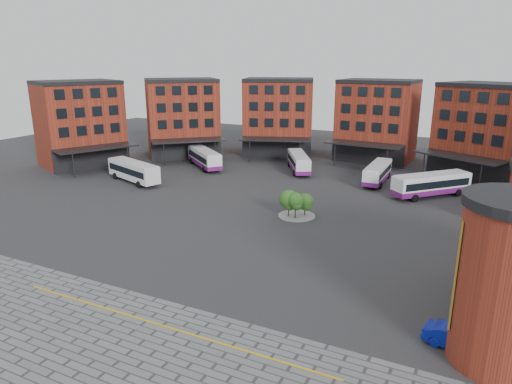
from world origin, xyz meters
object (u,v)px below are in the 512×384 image
at_px(bus_a, 133,170).
at_px(bus_c, 299,162).
at_px(bus_e, 431,184).
at_px(bus_d, 378,172).
at_px(tree_island, 296,202).
at_px(blue_car, 460,339).
at_px(bus_b, 204,158).

height_order(bus_a, bus_c, bus_a).
relative_size(bus_c, bus_e, 1.03).
distance_m(bus_a, bus_d, 37.08).
bearing_deg(tree_island, bus_c, 110.02).
bearing_deg(bus_e, bus_d, -165.07).
bearing_deg(blue_car, bus_a, 73.97).
bearing_deg(tree_island, bus_b, 143.56).
height_order(bus_c, blue_car, bus_c).
height_order(bus_c, bus_e, bus_e).
xyz_separation_m(bus_a, bus_c, (20.06, 17.65, -0.25)).
bearing_deg(tree_island, bus_d, 75.31).
relative_size(bus_d, blue_car, 2.28).
distance_m(bus_e, blue_car, 35.87).
xyz_separation_m(bus_a, bus_e, (41.55, 11.66, -0.12)).
relative_size(bus_e, blue_car, 2.24).
relative_size(bus_c, bus_d, 1.01).
height_order(tree_island, bus_b, tree_island).
height_order(bus_a, bus_d, bus_a).
bearing_deg(bus_d, bus_b, -174.50).
relative_size(tree_island, bus_a, 0.39).
bearing_deg(bus_e, bus_c, -152.34).
xyz_separation_m(bus_a, bus_b, (4.34, 13.16, -0.15)).
distance_m(tree_island, bus_a, 28.42).
distance_m(tree_island, bus_b, 29.52).
bearing_deg(bus_c, tree_island, -99.35).
relative_size(tree_island, bus_d, 0.43).
relative_size(tree_island, bus_e, 0.44).
height_order(bus_d, blue_car, bus_d).
xyz_separation_m(bus_a, blue_car, (46.98, -23.79, -1.12)).
bearing_deg(bus_e, blue_car, -38.04).
distance_m(tree_island, bus_c, 23.44).
bearing_deg(bus_a, blue_car, -97.06).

